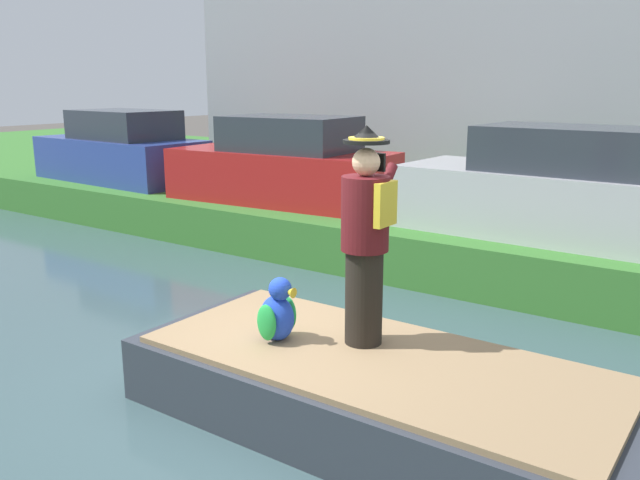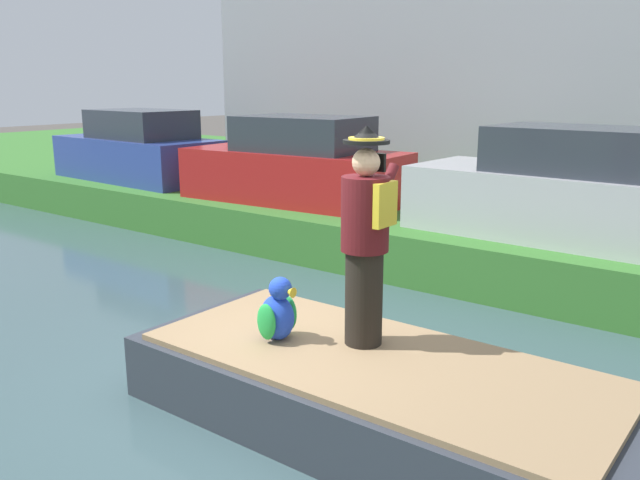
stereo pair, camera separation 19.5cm
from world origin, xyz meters
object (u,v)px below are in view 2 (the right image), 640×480
object	(u,v)px
parrot_plush	(278,313)
parked_car_silver	(564,192)
person_pirate	(366,238)
parked_car_blue	(138,150)
parked_car_red	(296,166)
boat	(374,392)

from	to	relation	value
parrot_plush	parked_car_silver	distance (m)	5.04
person_pirate	parked_car_blue	distance (m)	10.01
person_pirate	parrot_plush	xyz separation A→B (m)	(-0.39, 0.64, -0.68)
parrot_plush	parked_car_blue	bearing A→B (deg)	59.13
parked_car_silver	parked_car_red	xyz separation A→B (m)	(0.00, 4.68, 0.00)
person_pirate	parked_car_red	xyz separation A→B (m)	(4.56, 4.48, -0.18)
boat	parked_car_silver	bearing A→B (deg)	0.54
parrot_plush	person_pirate	bearing A→B (deg)	-58.91
parked_car_red	parked_car_silver	bearing A→B (deg)	-90.00
person_pirate	parrot_plush	bearing A→B (deg)	122.88
person_pirate	parked_car_red	distance (m)	6.39
parked_car_blue	parked_car_red	bearing A→B (deg)	-90.00
parked_car_red	boat	bearing A→B (deg)	-135.26
parked_car_silver	parked_car_red	distance (m)	4.68
boat	parked_car_silver	world-z (taller)	parked_car_silver
parked_car_silver	parked_car_blue	distance (m)	9.11
parked_car_red	parrot_plush	bearing A→B (deg)	-142.21
person_pirate	parked_car_silver	world-z (taller)	person_pirate
boat	parrot_plush	xyz separation A→B (m)	(-0.18, 0.89, 0.55)
boat	person_pirate	bearing A→B (deg)	50.15
parked_car_red	parked_car_blue	distance (m)	4.44
boat	person_pirate	size ratio (longest dim) A/B	2.27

